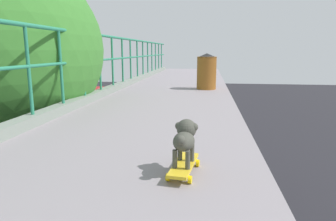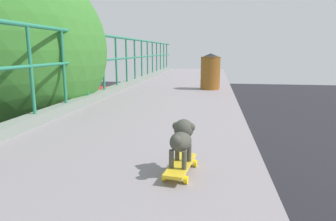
{
  "view_description": "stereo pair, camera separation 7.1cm",
  "coord_description": "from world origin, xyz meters",
  "px_view_note": "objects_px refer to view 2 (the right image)",
  "views": [
    {
      "loc": [
        1.93,
        0.27,
        6.4
      ],
      "look_at": [
        1.51,
        3.47,
        5.75
      ],
      "focal_mm": 31.83,
      "sensor_mm": 36.0,
      "label": 1
    },
    {
      "loc": [
        2.0,
        0.28,
        6.4
      ],
      "look_at": [
        1.51,
        3.47,
        5.75
      ],
      "focal_mm": 31.83,
      "sensor_mm": 36.0,
      "label": 2
    }
  ],
  "objects_px": {
    "car_black_fifth": "(25,199)",
    "toy_skateboard": "(181,166)",
    "small_dog": "(182,137)",
    "litter_bin": "(210,71)",
    "city_bus": "(73,112)"
  },
  "relations": [
    {
      "from": "small_dog",
      "to": "toy_skateboard",
      "type": "bearing_deg",
      "value": -105.61
    },
    {
      "from": "city_bus",
      "to": "litter_bin",
      "type": "bearing_deg",
      "value": -52.33
    },
    {
      "from": "car_black_fifth",
      "to": "city_bus",
      "type": "xyz_separation_m",
      "value": [
        -3.44,
        11.19,
        1.08
      ]
    },
    {
      "from": "small_dog",
      "to": "litter_bin",
      "type": "distance_m",
      "value": 5.17
    },
    {
      "from": "car_black_fifth",
      "to": "toy_skateboard",
      "type": "xyz_separation_m",
      "value": [
        6.92,
        -7.57,
        4.83
      ]
    },
    {
      "from": "small_dog",
      "to": "litter_bin",
      "type": "height_order",
      "value": "litter_bin"
    },
    {
      "from": "toy_skateboard",
      "to": "city_bus",
      "type": "bearing_deg",
      "value": 118.88
    },
    {
      "from": "car_black_fifth",
      "to": "litter_bin",
      "type": "distance_m",
      "value": 9.09
    },
    {
      "from": "city_bus",
      "to": "small_dog",
      "type": "relative_size",
      "value": 30.5
    },
    {
      "from": "city_bus",
      "to": "toy_skateboard",
      "type": "relative_size",
      "value": 20.69
    },
    {
      "from": "car_black_fifth",
      "to": "toy_skateboard",
      "type": "bearing_deg",
      "value": -47.6
    },
    {
      "from": "litter_bin",
      "to": "car_black_fifth",
      "type": "bearing_deg",
      "value": 161.28
    },
    {
      "from": "car_black_fifth",
      "to": "city_bus",
      "type": "distance_m",
      "value": 11.76
    },
    {
      "from": "car_black_fifth",
      "to": "city_bus",
      "type": "relative_size",
      "value": 0.36
    },
    {
      "from": "car_black_fifth",
      "to": "litter_bin",
      "type": "height_order",
      "value": "litter_bin"
    }
  ]
}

